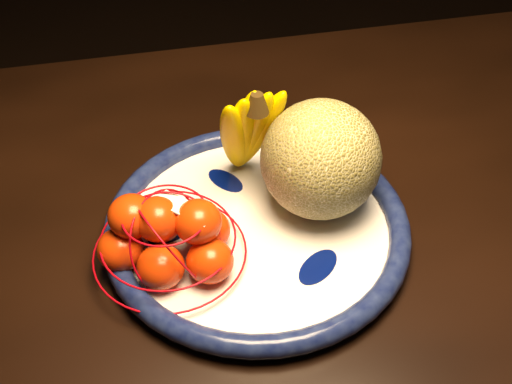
{
  "coord_description": "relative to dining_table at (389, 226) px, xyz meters",
  "views": [
    {
      "loc": [
        -0.36,
        -0.77,
        1.38
      ],
      "look_at": [
        -0.29,
        -0.17,
        0.82
      ],
      "focal_mm": 45.0,
      "sensor_mm": 36.0,
      "label": 1
    }
  ],
  "objects": [
    {
      "name": "mandarin_bag",
      "position": [
        -0.33,
        -0.11,
        0.14
      ],
      "size": [
        0.26,
        0.26,
        0.12
      ],
      "rotation": [
        0.0,
        0.0,
        -0.43
      ],
      "color": "#FF3200",
      "rests_on": "fruit_bowl"
    },
    {
      "name": "banana_bunch",
      "position": [
        -0.21,
        0.03,
        0.19
      ],
      "size": [
        0.12,
        0.12,
        0.18
      ],
      "rotation": [
        0.0,
        0.0,
        0.31
      ],
      "color": "#EFC200",
      "rests_on": "fruit_bowl"
    },
    {
      "name": "dining_table",
      "position": [
        0.0,
        0.0,
        0.0
      ],
      "size": [
        1.58,
        1.03,
        0.75
      ],
      "rotation": [
        0.0,
        0.0,
        0.09
      ],
      "color": "black",
      "rests_on": "ground"
    },
    {
      "name": "cantaloupe",
      "position": [
        -0.13,
        -0.03,
        0.17
      ],
      "size": [
        0.16,
        0.16,
        0.16
      ],
      "primitive_type": "sphere",
      "color": "olive",
      "rests_on": "fruit_bowl"
    },
    {
      "name": "price_tag",
      "position": [
        -0.3,
        -0.11,
        0.18
      ],
      "size": [
        0.07,
        0.06,
        0.01
      ],
      "primitive_type": "cube",
      "rotation": [
        -0.14,
        0.1,
        -0.62
      ],
      "color": "white",
      "rests_on": "mandarin_bag"
    },
    {
      "name": "fruit_bowl",
      "position": [
        -0.21,
        -0.07,
        0.1
      ],
      "size": [
        0.41,
        0.41,
        0.03
      ],
      "rotation": [
        0.0,
        0.0,
        0.18
      ],
      "color": "white",
      "rests_on": "dining_table"
    }
  ]
}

